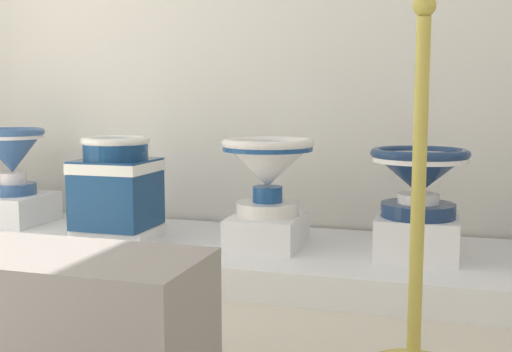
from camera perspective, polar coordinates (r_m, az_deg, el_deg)
The scene contains 11 objects.
display_platform at distance 2.92m, azimuth 0.64°, elevation -7.50°, with size 3.54×0.89×0.13m, color white.
plinth_block_rightmost at distance 3.63m, azimuth -21.18°, elevation -2.79°, with size 0.35×0.38×0.16m, color white.
antique_toilet_rightmost at distance 3.59m, azimuth -21.39°, elevation 2.03°, with size 0.35×0.35×0.36m.
plinth_block_pale_glazed at distance 3.10m, azimuth -12.47°, elevation -5.04°, with size 0.38×0.28×0.06m, color white.
antique_toilet_pale_glazed at distance 3.05m, azimuth -12.59°, elevation -0.38°, with size 0.35×0.34×0.43m.
plinth_block_tall_cobalt at distance 2.87m, azimuth 1.05°, elevation -4.96°, with size 0.31×0.39×0.14m, color white.
antique_toilet_tall_cobalt at distance 2.82m, azimuth 1.06°, elevation 1.03°, with size 0.42×0.42×0.35m.
plinth_block_broad_patterned at distance 2.73m, azimuth 14.47°, elevation -5.43°, with size 0.34×0.31×0.17m, color white.
antique_toilet_broad_patterned at distance 2.69m, azimuth 14.64°, elevation 0.18°, with size 0.41×0.41×0.29m.
stanchion_post_near_right at distance 1.86m, azimuth 14.40°, elevation -7.61°, with size 0.25×0.25×1.08m.
museum_bench at distance 1.85m, azimuth -20.84°, elevation -12.30°, with size 1.04×0.36×0.40m, color gray.
Camera 1 is at (2.82, -0.05, 0.80)m, focal length 43.90 mm.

